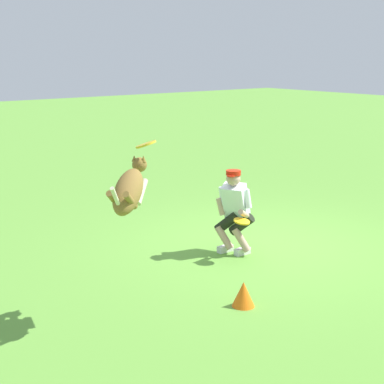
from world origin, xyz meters
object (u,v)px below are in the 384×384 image
Objects in this scene: frisbee_flying at (146,144)px; frisbee_held at (242,221)px; dog at (129,190)px; training_cone at (243,294)px; person at (234,209)px.

frisbee_flying reaches higher than frisbee_held.
dog is 1.94m from training_cone.
frisbee_held is (-2.34, -0.72, -0.93)m from dog.
person is 2.04m from training_cone.
frisbee_held is at bearing 38.35° from person.
frisbee_flying is at bearing -30.67° from training_cone.
training_cone is at bearing 149.33° from frisbee_flying.
frisbee_held is (-2.04, -0.61, -1.38)m from frisbee_flying.
person reaches higher than training_cone.
person is 5.45× the size of frisbee_held.
frisbee_flying is at bearing -19.47° from dog.
dog reaches higher than frisbee_held.
frisbee_flying is at bearing 16.60° from frisbee_held.
frisbee_held is at bearing -131.68° from training_cone.
frisbee_held reaches higher than training_cone.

